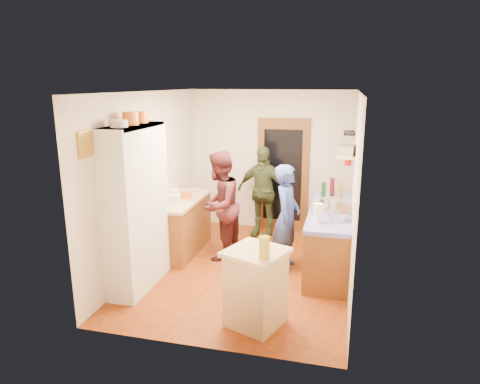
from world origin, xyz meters
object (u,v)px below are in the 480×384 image
at_px(hutch_body, 136,208).
at_px(person_left, 222,205).
at_px(island_base, 256,290).
at_px(person_back, 263,192).
at_px(person_hob, 288,218).
at_px(right_counter_base, 329,239).

xyz_separation_m(hutch_body, person_left, (0.83, 1.24, -0.25)).
bearing_deg(island_base, person_back, 99.55).
relative_size(person_hob, person_back, 0.96).
bearing_deg(person_hob, person_left, 80.86).
height_order(person_left, person_back, person_left).
relative_size(hutch_body, person_hob, 1.39).
distance_m(person_hob, person_back, 1.47).
height_order(hutch_body, island_base, hutch_body).
xyz_separation_m(island_base, person_left, (-0.93, 1.85, 0.42)).
bearing_deg(right_counter_base, island_base, -111.30).
relative_size(right_counter_base, person_hob, 1.39).
height_order(person_hob, person_back, person_back).
height_order(hutch_body, person_left, hutch_body).
bearing_deg(person_hob, person_back, 28.71).
xyz_separation_m(hutch_body, island_base, (1.76, -0.61, -0.67)).
xyz_separation_m(right_counter_base, person_left, (-1.67, -0.06, 0.43)).
xyz_separation_m(island_base, person_back, (-0.49, 2.94, 0.39)).
bearing_deg(island_base, hutch_body, 161.00).
distance_m(hutch_body, island_base, 1.98).
xyz_separation_m(person_left, person_back, (0.44, 1.09, -0.03)).
distance_m(island_base, person_left, 2.11).
bearing_deg(hutch_body, person_hob, 27.99).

